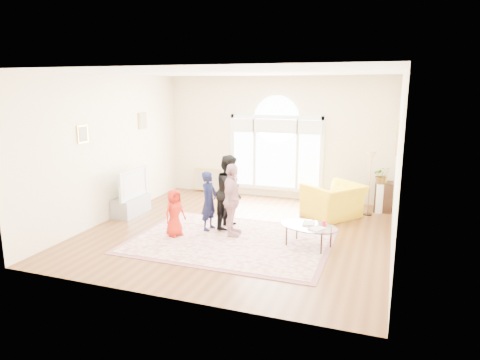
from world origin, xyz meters
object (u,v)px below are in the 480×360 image
(tv_console, at_px, (131,206))
(coffee_table, at_px, (309,227))
(area_rug, at_px, (231,240))
(television, at_px, (130,183))
(armchair, at_px, (333,201))

(tv_console, relative_size, coffee_table, 0.79)
(area_rug, distance_m, television, 3.03)
(area_rug, bearing_deg, television, 163.00)
(tv_console, bearing_deg, coffee_table, -8.94)
(tv_console, bearing_deg, television, -0.00)
(tv_console, bearing_deg, armchair, 16.65)
(tv_console, xyz_separation_m, coffee_table, (4.30, -0.68, 0.19))
(tv_console, xyz_separation_m, television, (0.01, -0.00, 0.54))
(coffee_table, relative_size, armchair, 1.06)
(tv_console, height_order, armchair, armchair)
(armchair, bearing_deg, tv_console, -35.17)
(area_rug, distance_m, coffee_table, 1.54)
(coffee_table, bearing_deg, tv_console, -172.86)
(television, bearing_deg, tv_console, 180.00)
(tv_console, distance_m, television, 0.54)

